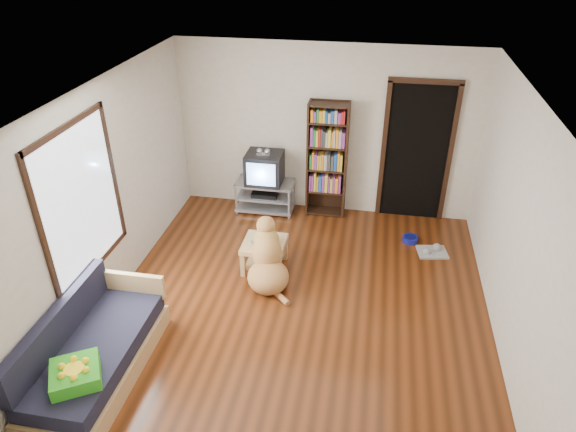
% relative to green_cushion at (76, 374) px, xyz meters
% --- Properties ---
extents(ground, '(5.00, 5.00, 0.00)m').
position_rel_green_cushion_xyz_m(ground, '(1.75, 1.85, -0.49)').
color(ground, '#5F2910').
rests_on(ground, ground).
extents(ceiling, '(5.00, 5.00, 0.00)m').
position_rel_green_cushion_xyz_m(ceiling, '(1.75, 1.85, 2.11)').
color(ceiling, white).
rests_on(ceiling, ground).
extents(wall_back, '(4.50, 0.00, 4.50)m').
position_rel_green_cushion_xyz_m(wall_back, '(1.75, 4.35, 0.81)').
color(wall_back, beige).
rests_on(wall_back, ground).
extents(wall_front, '(4.50, 0.00, 4.50)m').
position_rel_green_cushion_xyz_m(wall_front, '(1.75, -0.65, 0.81)').
color(wall_front, beige).
rests_on(wall_front, ground).
extents(wall_left, '(0.00, 5.00, 5.00)m').
position_rel_green_cushion_xyz_m(wall_left, '(-0.50, 1.85, 0.81)').
color(wall_left, beige).
rests_on(wall_left, ground).
extents(wall_right, '(0.00, 5.00, 5.00)m').
position_rel_green_cushion_xyz_m(wall_right, '(4.00, 1.85, 0.81)').
color(wall_right, beige).
rests_on(wall_right, ground).
extents(green_cushion, '(0.58, 0.58, 0.14)m').
position_rel_green_cushion_xyz_m(green_cushion, '(0.00, 0.00, 0.00)').
color(green_cushion, green).
rests_on(green_cushion, sofa).
extents(laptop, '(0.34, 0.31, 0.02)m').
position_rel_green_cushion_xyz_m(laptop, '(1.18, 2.54, -0.08)').
color(laptop, silver).
rests_on(laptop, coffee_table).
extents(dog_bowl, '(0.22, 0.22, 0.08)m').
position_rel_green_cushion_xyz_m(dog_bowl, '(3.11, 3.57, -0.45)').
color(dog_bowl, navy).
rests_on(dog_bowl, ground).
extents(grey_rag, '(0.45, 0.38, 0.03)m').
position_rel_green_cushion_xyz_m(grey_rag, '(3.41, 3.32, -0.48)').
color(grey_rag, gray).
rests_on(grey_rag, ground).
extents(window, '(0.03, 1.46, 1.70)m').
position_rel_green_cushion_xyz_m(window, '(-0.48, 1.35, 1.01)').
color(window, white).
rests_on(window, wall_left).
extents(doorway, '(1.03, 0.05, 2.19)m').
position_rel_green_cushion_xyz_m(doorway, '(3.10, 4.33, 0.63)').
color(doorway, black).
rests_on(doorway, wall_back).
extents(tv_stand, '(0.90, 0.45, 0.50)m').
position_rel_green_cushion_xyz_m(tv_stand, '(0.85, 4.10, -0.22)').
color(tv_stand, '#99999E').
rests_on(tv_stand, ground).
extents(crt_tv, '(0.55, 0.52, 0.58)m').
position_rel_green_cushion_xyz_m(crt_tv, '(0.85, 4.12, 0.25)').
color(crt_tv, black).
rests_on(crt_tv, tv_stand).
extents(bookshelf, '(0.60, 0.30, 1.80)m').
position_rel_green_cushion_xyz_m(bookshelf, '(1.80, 4.20, 0.51)').
color(bookshelf, black).
rests_on(bookshelf, ground).
extents(sofa, '(0.80, 1.80, 0.80)m').
position_rel_green_cushion_xyz_m(sofa, '(-0.12, 0.47, -0.23)').
color(sofa, tan).
rests_on(sofa, ground).
extents(coffee_table, '(0.55, 0.55, 0.40)m').
position_rel_green_cushion_xyz_m(coffee_table, '(1.18, 2.57, -0.21)').
color(coffee_table, tan).
rests_on(coffee_table, ground).
extents(dog, '(0.67, 0.94, 0.84)m').
position_rel_green_cushion_xyz_m(dog, '(1.28, 2.30, -0.18)').
color(dog, '#BE8349').
rests_on(dog, ground).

